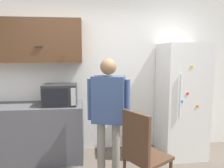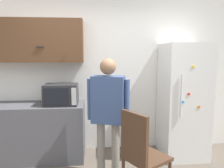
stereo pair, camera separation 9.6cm
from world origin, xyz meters
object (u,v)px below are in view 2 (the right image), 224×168
person (108,106)px  microwave (61,94)px  refrigerator (183,101)px  chair (141,151)px

person → microwave: bearing=158.6°
microwave → person: 0.89m
person → refrigerator: 1.38m
refrigerator → chair: (-0.91, -1.01, -0.37)m
refrigerator → microwave: bearing=-179.9°
microwave → refrigerator: size_ratio=0.28×
microwave → chair: (1.05, -1.01, -0.50)m
microwave → person: bearing=-37.7°
microwave → chair: size_ratio=0.49×
microwave → refrigerator: 1.97m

